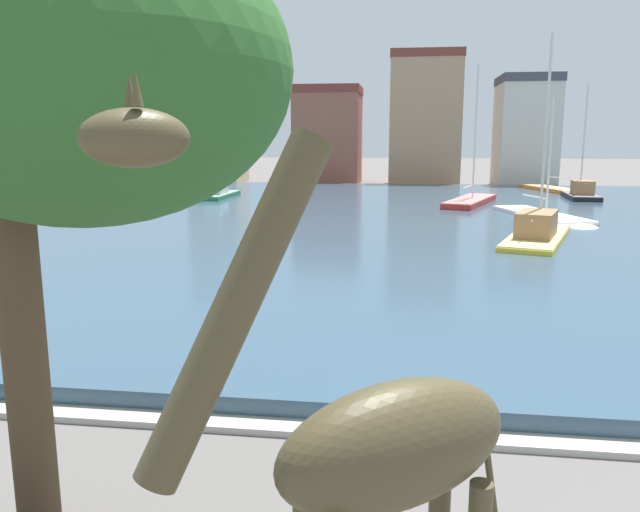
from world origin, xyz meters
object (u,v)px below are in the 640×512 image
(sailboat_white, at_px, (547,220))
(shade_tree, at_px, (2,54))
(sailboat_black, at_px, (580,196))
(sailboat_green, at_px, (220,196))
(sailboat_yellow, at_px, (539,235))
(sailboat_orange, at_px, (546,190))
(giraffe_statue, at_px, (377,463))
(sailboat_red, at_px, (473,203))

(sailboat_white, distance_m, shade_tree, 32.22)
(sailboat_white, bearing_deg, sailboat_black, 68.42)
(sailboat_green, height_order, sailboat_white, sailboat_white)
(sailboat_yellow, relative_size, sailboat_black, 1.09)
(shade_tree, bearing_deg, sailboat_orange, 71.67)
(sailboat_yellow, distance_m, sailboat_orange, 27.35)
(giraffe_statue, bearing_deg, shade_tree, 150.18)
(giraffe_statue, xyz_separation_m, shade_tree, (-4.12, 2.36, 3.08))
(giraffe_statue, height_order, sailboat_black, sailboat_black)
(sailboat_red, xyz_separation_m, sailboat_orange, (7.30, 11.68, -0.04))
(sailboat_green, bearing_deg, sailboat_red, -6.17)
(sailboat_white, xyz_separation_m, shade_tree, (-12.14, -29.35, 5.39))
(sailboat_red, height_order, sailboat_yellow, sailboat_red)
(sailboat_yellow, bearing_deg, sailboat_red, 95.10)
(giraffe_statue, xyz_separation_m, sailboat_white, (8.02, 31.71, -2.31))
(sailboat_black, relative_size, sailboat_white, 0.89)
(sailboat_yellow, xyz_separation_m, sailboat_orange, (5.96, 26.69, -0.16))
(giraffe_statue, distance_m, sailboat_green, 43.79)
(sailboat_orange, height_order, sailboat_white, sailboat_orange)
(giraffe_statue, distance_m, shade_tree, 5.66)
(giraffe_statue, relative_size, shade_tree, 0.69)
(sailboat_black, distance_m, shade_tree, 45.46)
(sailboat_orange, xyz_separation_m, sailboat_black, (0.89, -7.03, 0.19))
(sailboat_green, xyz_separation_m, sailboat_white, (21.77, -9.81, -0.18))
(giraffe_statue, xyz_separation_m, sailboat_yellow, (6.10, 24.51, -2.08))
(giraffe_statue, bearing_deg, sailboat_black, 73.66)
(sailboat_yellow, bearing_deg, giraffe_statue, -103.97)
(sailboat_yellow, relative_size, shade_tree, 1.24)
(giraffe_statue, xyz_separation_m, sailboat_orange, (12.06, 51.20, -2.25))
(sailboat_yellow, height_order, sailboat_black, sailboat_yellow)
(sailboat_orange, distance_m, sailboat_white, 19.91)
(sailboat_green, relative_size, sailboat_black, 0.82)
(sailboat_yellow, xyz_separation_m, sailboat_black, (6.85, 19.66, 0.03))
(giraffe_statue, relative_size, sailboat_red, 0.54)
(sailboat_green, xyz_separation_m, sailboat_yellow, (19.85, -17.01, 0.04))
(sailboat_yellow, height_order, sailboat_white, sailboat_yellow)
(sailboat_green, height_order, sailboat_black, sailboat_black)
(sailboat_yellow, distance_m, shade_tree, 24.94)
(sailboat_black, bearing_deg, sailboat_white, -111.58)
(giraffe_statue, distance_m, sailboat_black, 46.08)
(sailboat_black, distance_m, sailboat_white, 13.41)
(sailboat_red, xyz_separation_m, shade_tree, (-8.87, -37.16, 5.28))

